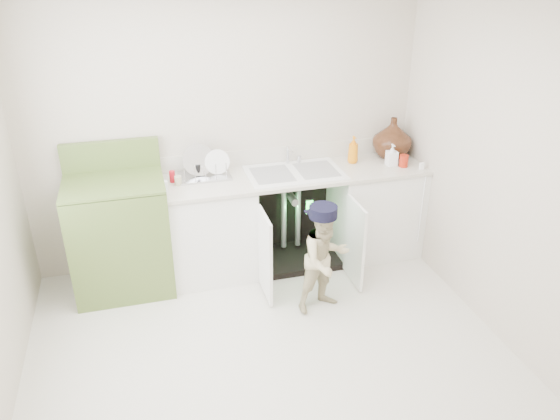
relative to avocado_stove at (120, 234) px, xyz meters
The scene contains 5 objects.
ground 1.63m from the avocado_stove, 49.81° to the right, with size 3.50×3.50×0.00m, color beige.
room_shell 1.71m from the avocado_stove, 49.81° to the right, with size 6.00×5.50×1.26m.
counter_run 1.60m from the avocado_stove, ahead, with size 2.44×1.02×1.28m.
avocado_stove is the anchor object (origin of this frame).
repair_worker 1.75m from the avocado_stove, 25.86° to the right, with size 0.52×0.67×0.93m.
Camera 1 is at (-0.77, -3.10, 2.74)m, focal length 35.00 mm.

